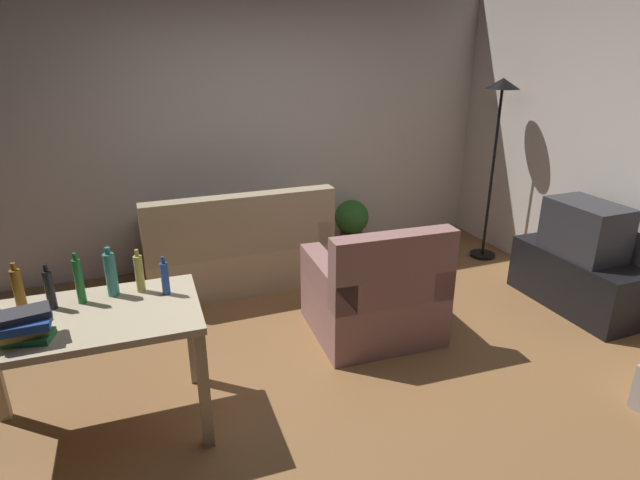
# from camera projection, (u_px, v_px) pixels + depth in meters

# --- Properties ---
(ground_plane) EXTENTS (5.20, 4.40, 0.02)m
(ground_plane) POSITION_uv_depth(u_px,v_px,m) (332.00, 367.00, 3.62)
(ground_plane) COLOR olive
(wall_rear) EXTENTS (5.20, 0.10, 2.70)m
(wall_rear) POSITION_uv_depth(u_px,v_px,m) (248.00, 127.00, 5.06)
(wall_rear) COLOR silver
(wall_rear) RESTS_ON ground_plane
(couch) EXTENTS (1.66, 0.84, 0.92)m
(couch) POSITION_uv_depth(u_px,v_px,m) (237.00, 251.00, 4.79)
(couch) COLOR tan
(couch) RESTS_ON ground_plane
(tv_stand) EXTENTS (0.44, 1.10, 0.48)m
(tv_stand) POSITION_uv_depth(u_px,v_px,m) (575.00, 280.00, 4.36)
(tv_stand) COLOR black
(tv_stand) RESTS_ON ground_plane
(tv) EXTENTS (0.41, 0.60, 0.44)m
(tv) POSITION_uv_depth(u_px,v_px,m) (586.00, 229.00, 4.20)
(tv) COLOR #2D2D33
(tv) RESTS_ON tv_stand
(torchiere_lamp) EXTENTS (0.32, 0.32, 1.81)m
(torchiere_lamp) POSITION_uv_depth(u_px,v_px,m) (498.00, 121.00, 4.99)
(torchiere_lamp) COLOR black
(torchiere_lamp) RESTS_ON ground_plane
(desk) EXTENTS (1.22, 0.74, 0.76)m
(desk) POSITION_uv_depth(u_px,v_px,m) (87.00, 333.00, 2.78)
(desk) COLOR #C6B28E
(desk) RESTS_ON ground_plane
(potted_plant) EXTENTS (0.36, 0.36, 0.57)m
(potted_plant) POSITION_uv_depth(u_px,v_px,m) (351.00, 222.00, 5.50)
(potted_plant) COLOR brown
(potted_plant) RESTS_ON ground_plane
(armchair) EXTENTS (0.95, 0.89, 0.92)m
(armchair) POSITION_uv_depth(u_px,v_px,m) (375.00, 296.00, 3.91)
(armchair) COLOR #996B66
(armchair) RESTS_ON ground_plane
(bottle_amber) EXTENTS (0.05, 0.05, 0.30)m
(bottle_amber) POSITION_uv_depth(u_px,v_px,m) (19.00, 292.00, 2.71)
(bottle_amber) COLOR #9E6019
(bottle_amber) RESTS_ON desk
(bottle_dark) EXTENTS (0.05, 0.05, 0.26)m
(bottle_dark) POSITION_uv_depth(u_px,v_px,m) (50.00, 289.00, 2.77)
(bottle_dark) COLOR black
(bottle_dark) RESTS_ON desk
(bottle_green) EXTENTS (0.05, 0.05, 0.30)m
(bottle_green) POSITION_uv_depth(u_px,v_px,m) (79.00, 281.00, 2.83)
(bottle_green) COLOR #1E722D
(bottle_green) RESTS_ON desk
(bottle_tall) EXTENTS (0.06, 0.06, 0.29)m
(bottle_tall) POSITION_uv_depth(u_px,v_px,m) (111.00, 274.00, 2.92)
(bottle_tall) COLOR teal
(bottle_tall) RESTS_ON desk
(bottle_squat) EXTENTS (0.05, 0.05, 0.26)m
(bottle_squat) POSITION_uv_depth(u_px,v_px,m) (139.00, 273.00, 2.97)
(bottle_squat) COLOR #BCB24C
(bottle_squat) RESTS_ON desk
(bottle_blue) EXTENTS (0.05, 0.05, 0.23)m
(bottle_blue) POSITION_uv_depth(u_px,v_px,m) (165.00, 278.00, 2.94)
(bottle_blue) COLOR #2347A3
(bottle_blue) RESTS_ON desk
(book_stack) EXTENTS (0.29, 0.19, 0.15)m
(book_stack) POSITION_uv_depth(u_px,v_px,m) (23.00, 327.00, 2.48)
(book_stack) COLOR #236B33
(book_stack) RESTS_ON desk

